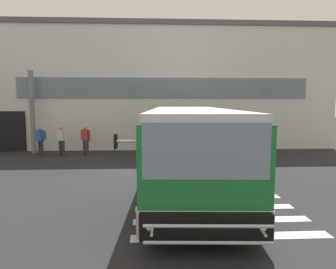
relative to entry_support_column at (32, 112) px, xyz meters
name	(u,v)px	position (x,y,z in m)	size (l,w,h in m)	color
ground_plane	(146,173)	(6.66, -5.40, -2.38)	(80.00, 90.00, 0.02)	#232326
bay_paint_stripes	(215,207)	(8.66, -9.60, -2.37)	(4.40, 3.96, 0.01)	silver
terminal_building	(140,90)	(5.96, 6.25, 1.53)	(25.25, 13.80, 7.82)	silver
entry_support_column	(32,112)	(0.00, 0.00, 0.00)	(0.28, 0.28, 4.75)	slate
bus_main_foreground	(188,144)	(8.26, -6.46, -1.04)	(3.67, 12.23, 2.70)	#1E7238
passenger_near_column	(41,138)	(0.82, -1.08, -1.41)	(0.52, 0.49, 1.68)	#2D2D33
passenger_by_doorway	(61,139)	(1.95, -1.16, -1.44)	(0.55, 0.35, 1.68)	#2D2D33
passenger_at_curb_edge	(86,138)	(3.21, -0.97, -1.44)	(0.56, 0.34, 1.68)	#2D2D33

